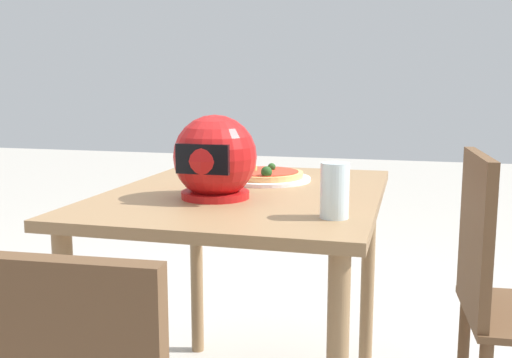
# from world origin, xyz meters

# --- Properties ---
(dining_table) EXTENTS (0.80, 1.05, 0.77)m
(dining_table) POSITION_xyz_m (0.00, 0.00, 0.67)
(dining_table) COLOR olive
(dining_table) RESTS_ON ground
(pizza_plate) EXTENTS (0.31, 0.31, 0.01)m
(pizza_plate) POSITION_xyz_m (-0.01, -0.19, 0.78)
(pizza_plate) COLOR white
(pizza_plate) RESTS_ON dining_table
(pizza) EXTENTS (0.26, 0.26, 0.05)m
(pizza) POSITION_xyz_m (-0.01, -0.19, 0.79)
(pizza) COLOR tan
(pizza) RESTS_ON pizza_plate
(motorcycle_helmet) EXTENTS (0.24, 0.24, 0.24)m
(motorcycle_helmet) POSITION_xyz_m (0.05, 0.14, 0.88)
(motorcycle_helmet) COLOR #B21414
(motorcycle_helmet) RESTS_ON dining_table
(drinking_glass) EXTENTS (0.07, 0.07, 0.13)m
(drinking_glass) POSITION_xyz_m (-0.31, 0.31, 0.84)
(drinking_glass) COLOR silver
(drinking_glass) RESTS_ON dining_table
(chair_side) EXTENTS (0.43, 0.43, 0.90)m
(chair_side) POSITION_xyz_m (-0.76, -0.03, 0.51)
(chair_side) COLOR brown
(chair_side) RESTS_ON ground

